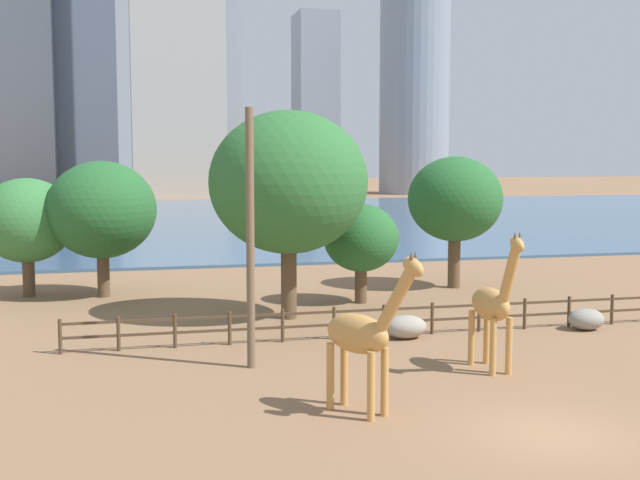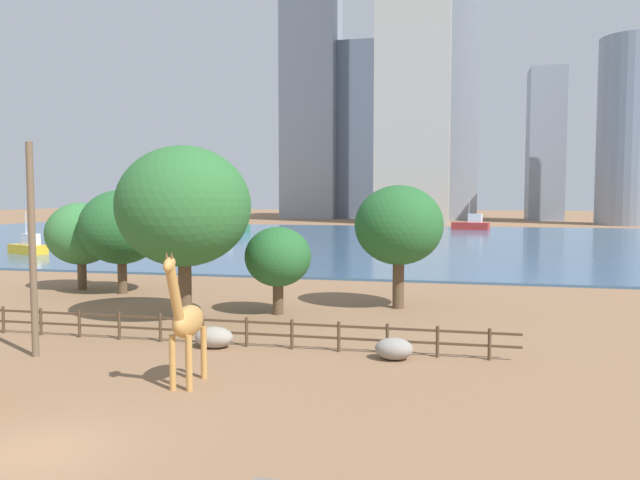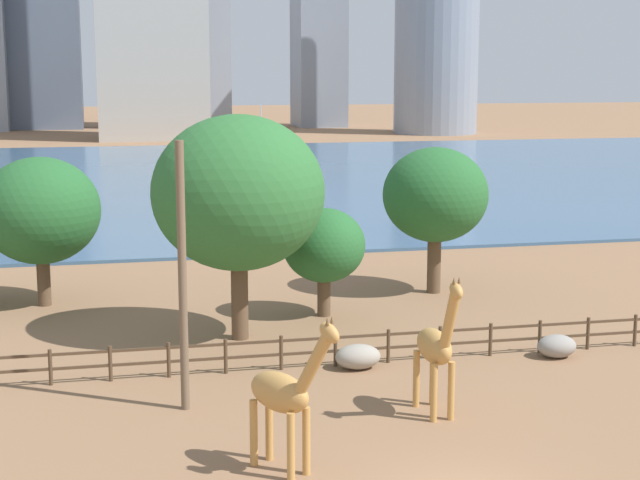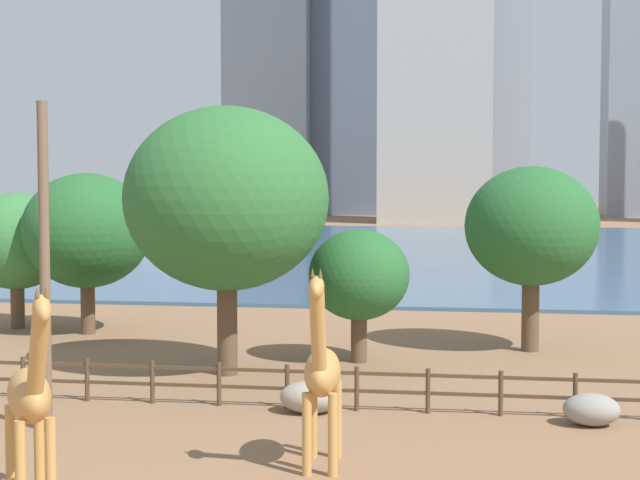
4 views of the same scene
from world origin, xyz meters
name	(u,v)px [view 4 (image 4 of 4)]	position (x,y,z in m)	size (l,w,h in m)	color
ground_plane	(422,248)	(0.00, 80.00, 0.00)	(400.00, 400.00, 0.00)	#8C6647
harbor_water	(420,249)	(0.00, 77.00, 0.10)	(180.00, 86.00, 0.20)	#3D6084
giraffe_tall	(322,373)	(1.31, 6.19, 2.26)	(0.98, 3.07, 4.84)	#C18C47
giraffe_companion	(30,397)	(-4.26, 2.78, 2.26)	(2.35, 3.13, 4.72)	#C18C47
utility_pole	(45,267)	(-6.51, 8.50, 4.40)	(0.28, 0.28, 8.81)	brown
boulder_near_fence	(309,397)	(0.13, 11.50, 0.46)	(1.72, 1.24, 0.93)	gray
boulder_by_pole	(591,410)	(8.01, 11.25, 0.45)	(1.54, 1.19, 0.89)	gray
enclosure_fence	(299,383)	(-0.27, 12.00, 0.76)	(26.12, 0.14, 1.30)	#4C3826
tree_left_large	(226,199)	(-3.57, 16.57, 6.06)	(7.02, 7.02, 9.25)	brown
tree_center_broad	(359,276)	(0.66, 19.54, 3.21)	(3.71, 3.71, 4.91)	brown
tree_right_tall	(532,227)	(7.04, 22.91, 4.88)	(5.19, 5.19, 7.26)	brown
tree_left_small	(87,231)	(-11.77, 24.34, 4.50)	(5.55, 5.55, 7.02)	brown
tree_right_small	(16,241)	(-15.55, 25.40, 3.94)	(4.84, 4.84, 6.14)	brown
boat_sailboat	(163,228)	(-29.25, 89.05, 1.30)	(7.69, 3.85, 3.23)	#337259
boat_tug	(535,223)	(12.67, 108.27, 1.23)	(7.22, 3.85, 6.17)	#B22D28
skyline_tower_needle	(337,80)	(-20.60, 168.99, 25.47)	(17.24, 10.11, 50.94)	slate
skyline_block_central	(631,103)	(32.64, 164.81, 20.25)	(9.14, 11.07, 40.49)	gray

